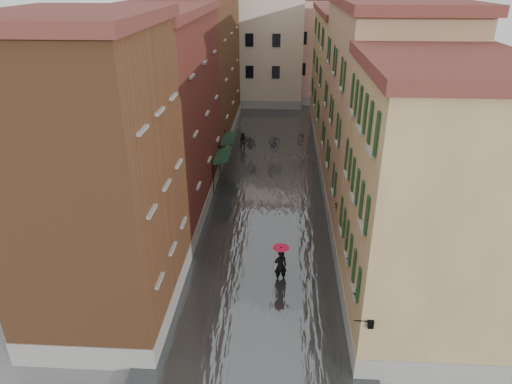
% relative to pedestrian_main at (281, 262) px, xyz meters
% --- Properties ---
extents(ground, '(120.00, 120.00, 0.00)m').
position_rel_pedestrian_main_xyz_m(ground, '(-0.99, -0.44, -1.20)').
color(ground, '#5F5E61').
rests_on(ground, ground).
extents(floodwater, '(10.00, 60.00, 0.20)m').
position_rel_pedestrian_main_xyz_m(floodwater, '(-0.99, 12.56, -1.10)').
color(floodwater, '#414648').
rests_on(floodwater, ground).
extents(building_left_near, '(6.00, 8.00, 13.00)m').
position_rel_pedestrian_main_xyz_m(building_left_near, '(-7.99, -2.44, 5.30)').
color(building_left_near, brown).
rests_on(building_left_near, ground).
extents(building_left_mid, '(6.00, 14.00, 12.50)m').
position_rel_pedestrian_main_xyz_m(building_left_mid, '(-7.99, 8.56, 5.05)').
color(building_left_mid, '#5E271D').
rests_on(building_left_mid, ground).
extents(building_left_far, '(6.00, 16.00, 14.00)m').
position_rel_pedestrian_main_xyz_m(building_left_far, '(-7.99, 23.56, 5.80)').
color(building_left_far, brown).
rests_on(building_left_far, ground).
extents(building_right_near, '(6.00, 8.00, 11.50)m').
position_rel_pedestrian_main_xyz_m(building_right_near, '(6.01, -2.44, 4.55)').
color(building_right_near, '#92734B').
rests_on(building_right_near, ground).
extents(building_right_mid, '(6.00, 14.00, 13.00)m').
position_rel_pedestrian_main_xyz_m(building_right_mid, '(6.01, 8.56, 5.30)').
color(building_right_mid, '#95755A').
rests_on(building_right_mid, ground).
extents(building_right_far, '(6.00, 16.00, 11.50)m').
position_rel_pedestrian_main_xyz_m(building_right_far, '(6.01, 23.56, 4.55)').
color(building_right_far, '#92734B').
rests_on(building_right_far, ground).
extents(building_end_cream, '(12.00, 9.00, 13.00)m').
position_rel_pedestrian_main_xyz_m(building_end_cream, '(-3.99, 37.56, 5.30)').
color(building_end_cream, '#C6B09D').
rests_on(building_end_cream, ground).
extents(building_end_pink, '(10.00, 9.00, 12.00)m').
position_rel_pedestrian_main_xyz_m(building_end_pink, '(5.01, 39.56, 4.80)').
color(building_end_pink, tan).
rests_on(building_end_pink, ground).
extents(awning_near, '(1.09, 3.29, 2.80)m').
position_rel_pedestrian_main_xyz_m(awning_near, '(-4.48, 11.46, 1.27)').
color(awning_near, '#16321D').
rests_on(awning_near, ground).
extents(awning_far, '(1.09, 3.24, 2.80)m').
position_rel_pedestrian_main_xyz_m(awning_far, '(-4.48, 15.35, 1.27)').
color(awning_far, '#16321D').
rests_on(awning_far, ground).
extents(wall_lantern, '(0.71, 0.22, 0.35)m').
position_rel_pedestrian_main_xyz_m(wall_lantern, '(3.34, -6.44, 1.80)').
color(wall_lantern, black).
rests_on(wall_lantern, ground).
extents(window_planters, '(0.59, 8.54, 0.84)m').
position_rel_pedestrian_main_xyz_m(window_planters, '(3.13, -1.25, 2.31)').
color(window_planters, '#9B4A33').
rests_on(window_planters, ground).
extents(pedestrian_main, '(0.88, 0.88, 2.06)m').
position_rel_pedestrian_main_xyz_m(pedestrian_main, '(0.00, 0.00, 0.00)').
color(pedestrian_main, black).
rests_on(pedestrian_main, ground).
extents(pedestrian_far, '(0.86, 0.69, 1.69)m').
position_rel_pedestrian_main_xyz_m(pedestrian_far, '(-3.60, 19.50, -0.36)').
color(pedestrian_far, black).
rests_on(pedestrian_far, ground).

